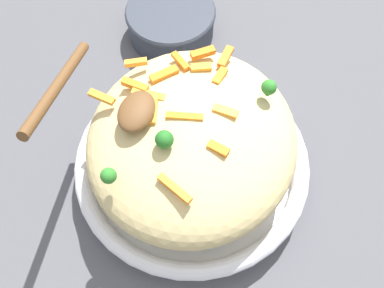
{
  "coord_description": "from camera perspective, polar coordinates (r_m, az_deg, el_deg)",
  "views": [
    {
      "loc": [
        -0.26,
        -0.08,
        0.57
      ],
      "look_at": [
        0.0,
        0.0,
        0.09
      ],
      "focal_mm": 42.28,
      "sensor_mm": 36.0,
      "label": 1
    }
  ],
  "objects": [
    {
      "name": "carrot_piece_7",
      "position": [
        0.5,
        -1.05,
        3.17
      ],
      "size": [
        0.02,
        0.04,
        0.01
      ],
      "primitive_type": "cube",
      "rotation": [
        0.0,
        0.0,
        1.8
      ],
      "color": "orange",
      "rests_on": "pasta_mound"
    },
    {
      "name": "carrot_piece_13",
      "position": [
        0.56,
        -1.49,
        10.41
      ],
      "size": [
        0.02,
        0.03,
        0.01
      ],
      "primitive_type": "cube",
      "rotation": [
        0.0,
        0.0,
        0.91
      ],
      "color": "orange",
      "rests_on": "pasta_mound"
    },
    {
      "name": "carrot_piece_9",
      "position": [
        0.51,
        -5.11,
        3.98
      ],
      "size": [
        0.04,
        0.02,
        0.01
      ],
      "primitive_type": "cube",
      "rotation": [
        0.0,
        0.0,
        0.26
      ],
      "color": "orange",
      "rests_on": "pasta_mound"
    },
    {
      "name": "carrot_piece_2",
      "position": [
        0.55,
        1.16,
        9.67
      ],
      "size": [
        0.02,
        0.03,
        0.01
      ],
      "primitive_type": "cube",
      "rotation": [
        0.0,
        0.0,
        5.11
      ],
      "color": "orange",
      "rests_on": "pasta_mound"
    },
    {
      "name": "broccoli_floret_2",
      "position": [
        0.48,
        -3.51,
        0.54
      ],
      "size": [
        0.02,
        0.02,
        0.02
      ],
      "color": "#205B1C",
      "rests_on": "pasta_mound"
    },
    {
      "name": "companion_bowl",
      "position": [
        0.76,
        -2.69,
        15.33
      ],
      "size": [
        0.14,
        0.14,
        0.05
      ],
      "color": "#333842",
      "rests_on": "ground_plane"
    },
    {
      "name": "broccoli_floret_1",
      "position": [
        0.53,
        9.68,
        7.04
      ],
      "size": [
        0.02,
        0.02,
        0.02
      ],
      "color": "#296820",
      "rests_on": "pasta_mound"
    },
    {
      "name": "ground_plane",
      "position": [
        0.63,
        -0.0,
        -3.83
      ],
      "size": [
        2.4,
        2.4,
        0.0
      ],
      "primitive_type": "plane",
      "color": "#4C4C51"
    },
    {
      "name": "pasta_mound",
      "position": [
        0.55,
        -0.0,
        0.42
      ],
      "size": [
        0.27,
        0.25,
        0.1
      ],
      "primitive_type": "ellipsoid",
      "color": "#D1BA7A",
      "rests_on": "serving_bowl"
    },
    {
      "name": "carrot_piece_8",
      "position": [
        0.54,
        -7.21,
        7.37
      ],
      "size": [
        0.01,
        0.03,
        0.01
      ],
      "primitive_type": "cube",
      "rotation": [
        0.0,
        0.0,
        4.6
      ],
      "color": "orange",
      "rests_on": "pasta_mound"
    },
    {
      "name": "carrot_piece_0",
      "position": [
        0.51,
        4.22,
        4.1
      ],
      "size": [
        0.01,
        0.03,
        0.01
      ],
      "primitive_type": "cube",
      "rotation": [
        0.0,
        0.0,
        4.64
      ],
      "color": "orange",
      "rests_on": "pasta_mound"
    },
    {
      "name": "carrot_piece_10",
      "position": [
        0.55,
        3.54,
        8.55
      ],
      "size": [
        0.03,
        0.01,
        0.01
      ],
      "primitive_type": "cube",
      "rotation": [
        0.0,
        0.0,
        2.95
      ],
      "color": "orange",
      "rests_on": "pasta_mound"
    },
    {
      "name": "carrot_piece_3",
      "position": [
        0.47,
        -2.22,
        -5.63
      ],
      "size": [
        0.02,
        0.04,
        0.01
      ],
      "primitive_type": "cube",
      "rotation": [
        0.0,
        0.0,
        1.15
      ],
      "color": "orange",
      "rests_on": "pasta_mound"
    },
    {
      "name": "serving_spoon",
      "position": [
        0.5,
        -10.69,
        5.29
      ],
      "size": [
        0.17,
        0.12,
        0.08
      ],
      "color": "brown",
      "rests_on": "pasta_mound"
    },
    {
      "name": "carrot_piece_6",
      "position": [
        0.49,
        3.32,
        -0.55
      ],
      "size": [
        0.01,
        0.03,
        0.01
      ],
      "primitive_type": "cube",
      "rotation": [
        0.0,
        0.0,
        1.35
      ],
      "color": "orange",
      "rests_on": "pasta_mound"
    },
    {
      "name": "carrot_piece_1",
      "position": [
        0.53,
        -5.51,
        6.21
      ],
      "size": [
        0.01,
        0.04,
        0.01
      ],
      "primitive_type": "cube",
      "rotation": [
        0.0,
        0.0,
        1.61
      ],
      "color": "orange",
      "rests_on": "pasta_mound"
    },
    {
      "name": "carrot_piece_14",
      "position": [
        0.56,
        4.26,
        10.91
      ],
      "size": [
        0.03,
        0.01,
        0.01
      ],
      "primitive_type": "cube",
      "rotation": [
        0.0,
        0.0,
        3.02
      ],
      "color": "orange",
      "rests_on": "pasta_mound"
    },
    {
      "name": "carrot_piece_12",
      "position": [
        0.54,
        -11.25,
        6.0
      ],
      "size": [
        0.01,
        0.03,
        0.01
      ],
      "primitive_type": "cube",
      "rotation": [
        0.0,
        0.0,
        1.42
      ],
      "color": "orange",
      "rests_on": "pasta_mound"
    },
    {
      "name": "carrot_piece_5",
      "position": [
        0.56,
        -7.08,
        10.17
      ],
      "size": [
        0.02,
        0.03,
        0.01
      ],
      "primitive_type": "cube",
      "rotation": [
        0.0,
        0.0,
        2.05
      ],
      "color": "orange",
      "rests_on": "pasta_mound"
    },
    {
      "name": "carrot_piece_11",
      "position": [
        0.55,
        -3.54,
        8.8
      ],
      "size": [
        0.03,
        0.03,
        0.01
      ],
      "primitive_type": "cube",
      "rotation": [
        0.0,
        0.0,
        5.53
      ],
      "color": "orange",
      "rests_on": "pasta_mound"
    },
    {
      "name": "carrot_piece_4",
      "position": [
        0.57,
        1.36,
        11.41
      ],
      "size": [
        0.03,
        0.03,
        0.01
      ],
      "primitive_type": "cube",
      "rotation": [
        0.0,
        0.0,
        2.24
      ],
      "color": "orange",
      "rests_on": "pasta_mound"
    },
    {
      "name": "broccoli_floret_0",
      "position": [
        0.48,
        -10.48,
        -3.97
      ],
      "size": [
        0.02,
        0.02,
        0.02
      ],
      "color": "#296820",
      "rests_on": "pasta_mound"
    },
    {
      "name": "serving_bowl",
      "position": [
        0.61,
        -0.0,
        -2.75
      ],
      "size": [
        0.31,
        0.31,
        0.05
      ],
      "color": "silver",
      "rests_on": "ground_plane"
    }
  ]
}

